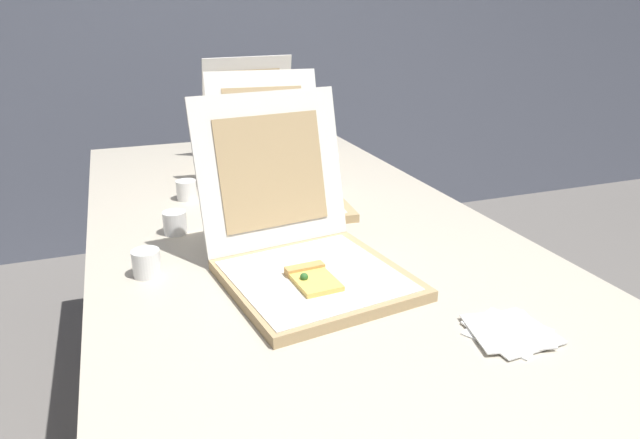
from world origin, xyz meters
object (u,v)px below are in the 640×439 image
at_px(pizza_box_middle, 278,185).
at_px(cup_white_far, 186,190).
at_px(pizza_box_front, 306,253).
at_px(napkin_pile, 509,332).
at_px(pizza_box_back, 260,145).
at_px(cup_white_mid, 175,223).
at_px(table, 292,239).
at_px(cup_white_near_center, 146,263).

bearing_deg(pizza_box_middle, cup_white_far, 160.27).
height_order(pizza_box_front, napkin_pile, pizza_box_front).
distance_m(pizza_box_back, cup_white_mid, 0.72).
bearing_deg(cup_white_far, pizza_box_back, 49.06).
height_order(pizza_box_front, cup_white_far, pizza_box_front).
relative_size(pizza_box_front, napkin_pile, 2.94).
relative_size(pizza_box_back, napkin_pile, 2.45).
relative_size(pizza_box_middle, napkin_pile, 3.06).
bearing_deg(table, cup_white_near_center, -153.79).
bearing_deg(table, pizza_box_back, 82.30).
xyz_separation_m(pizza_box_front, cup_white_near_center, (-0.31, 0.12, -0.02)).
xyz_separation_m(cup_white_mid, napkin_pile, (0.47, -0.66, -0.02)).
height_order(pizza_box_front, pizza_box_middle, pizza_box_front).
bearing_deg(cup_white_near_center, pizza_box_front, -20.77).
bearing_deg(pizza_box_front, pizza_box_back, 72.93).
xyz_separation_m(pizza_box_middle, cup_white_far, (-0.24, 0.11, -0.02)).
bearing_deg(cup_white_far, pizza_box_middle, -24.63).
height_order(cup_white_mid, napkin_pile, cup_white_mid).
xyz_separation_m(pizza_box_back, cup_white_near_center, (-0.46, -0.83, -0.02)).
distance_m(table, cup_white_near_center, 0.42).
distance_m(table, pizza_box_front, 0.32).
height_order(pizza_box_back, cup_white_far, pizza_box_back).
relative_size(pizza_box_back, cup_white_mid, 6.74).
bearing_deg(cup_white_far, cup_white_mid, -103.86).
relative_size(pizza_box_middle, cup_white_near_center, 8.40).
bearing_deg(pizza_box_back, pizza_box_front, -107.16).
bearing_deg(pizza_box_middle, cup_white_near_center, -132.37).
relative_size(pizza_box_front, pizza_box_middle, 0.96).
height_order(pizza_box_middle, cup_white_near_center, pizza_box_middle).
bearing_deg(pizza_box_back, table, -105.65).
height_order(pizza_box_middle, napkin_pile, pizza_box_middle).
bearing_deg(napkin_pile, pizza_box_middle, 102.14).
distance_m(pizza_box_front, pizza_box_back, 0.96).
relative_size(pizza_box_back, cup_white_far, 6.74).
distance_m(table, napkin_pile, 0.66).
bearing_deg(pizza_box_middle, napkin_pile, -72.95).
distance_m(table, cup_white_mid, 0.30).
xyz_separation_m(pizza_box_front, pizza_box_back, (0.15, 0.94, 0.00)).
relative_size(cup_white_near_center, cup_white_far, 1.00).
xyz_separation_m(cup_white_far, napkin_pile, (0.41, -0.91, -0.02)).
relative_size(table, pizza_box_front, 4.40).
distance_m(cup_white_near_center, napkin_pile, 0.71).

